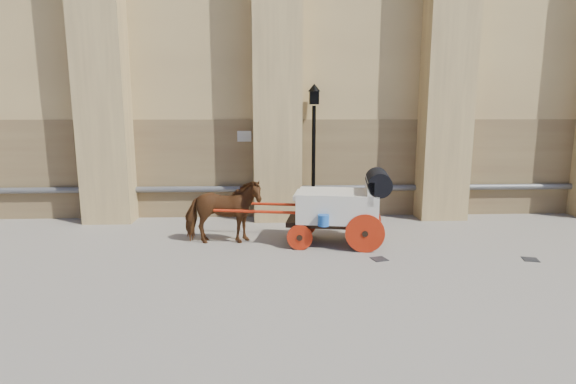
{
  "coord_description": "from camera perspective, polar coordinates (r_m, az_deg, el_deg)",
  "views": [
    {
      "loc": [
        -1.28,
        -9.73,
        3.27
      ],
      "look_at": [
        -0.8,
        1.07,
        1.3
      ],
      "focal_mm": 28.0,
      "sensor_mm": 36.0,
      "label": 1
    }
  ],
  "objects": [
    {
      "name": "drain_grate_far",
      "position": [
        11.44,
        28.42,
        -7.54
      ],
      "size": [
        0.39,
        0.39,
        0.01
      ],
      "primitive_type": "cube",
      "rotation": [
        0.0,
        0.0,
        -0.26
      ],
      "color": "black",
      "rests_on": "ground"
    },
    {
      "name": "carriage",
      "position": [
        11.08,
        7.03,
        -1.57
      ],
      "size": [
        4.38,
        1.84,
        1.86
      ],
      "rotation": [
        0.0,
        0.0,
        -0.17
      ],
      "color": "black",
      "rests_on": "ground"
    },
    {
      "name": "ground",
      "position": [
        10.34,
        4.77,
        -8.15
      ],
      "size": [
        90.0,
        90.0,
        0.0
      ],
      "primitive_type": "plane",
      "color": "slate",
      "rests_on": "ground"
    },
    {
      "name": "street_lamp",
      "position": [
        13.51,
        3.28,
        5.6
      ],
      "size": [
        0.38,
        0.38,
        4.04
      ],
      "color": "black",
      "rests_on": "ground"
    },
    {
      "name": "horse",
      "position": [
        11.19,
        -8.28,
        -2.5
      ],
      "size": [
        1.93,
        0.92,
        1.61
      ],
      "primitive_type": "imported",
      "rotation": [
        0.0,
        0.0,
        1.6
      ],
      "color": "#593015",
      "rests_on": "ground"
    },
    {
      "name": "drain_grate_near",
      "position": [
        10.32,
        11.52,
        -8.34
      ],
      "size": [
        0.4,
        0.4,
        0.01
      ],
      "primitive_type": "cube",
      "rotation": [
        0.0,
        0.0,
        0.28
      ],
      "color": "black",
      "rests_on": "ground"
    }
  ]
}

